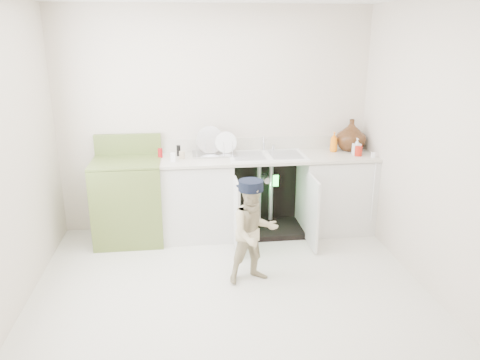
% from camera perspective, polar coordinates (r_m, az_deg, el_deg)
% --- Properties ---
extents(ground, '(3.50, 3.50, 0.00)m').
position_cam_1_polar(ground, '(4.35, -1.29, -12.91)').
color(ground, beige).
rests_on(ground, ground).
extents(room_shell, '(6.00, 5.50, 1.26)m').
position_cam_1_polar(room_shell, '(3.87, -1.41, 3.28)').
color(room_shell, beige).
rests_on(room_shell, ground).
extents(counter_run, '(2.44, 1.02, 1.26)m').
position_cam_1_polar(counter_run, '(5.32, 3.67, -1.37)').
color(counter_run, silver).
rests_on(counter_run, ground).
extents(avocado_stove, '(0.73, 0.65, 1.13)m').
position_cam_1_polar(avocado_stove, '(5.24, -13.39, -2.28)').
color(avocado_stove, olive).
rests_on(avocado_stove, ground).
extents(repair_worker, '(0.65, 0.99, 0.97)m').
position_cam_1_polar(repair_worker, '(4.24, 1.70, -6.29)').
color(repair_worker, tan).
rests_on(repair_worker, ground).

